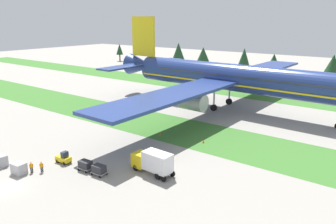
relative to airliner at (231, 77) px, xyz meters
name	(u,v)px	position (x,y,z in m)	size (l,w,h in m)	color
ground_plane	(9,187)	(-6.13, -55.59, -8.38)	(400.00, 400.00, 0.00)	gray
grass_strip_near	(160,125)	(-6.13, -21.42, -8.38)	(320.00, 15.36, 0.01)	#3D752D
grass_strip_far	(241,92)	(-6.13, 21.29, -8.38)	(320.00, 15.36, 0.01)	#3D752D
airliner	(231,77)	(0.00, 0.00, 0.00)	(71.23, 87.28, 23.39)	navy
baggage_tug	(64,158)	(-6.76, -46.12, -7.57)	(2.67, 1.46, 1.97)	yellow
cargo_dolly_lead	(85,165)	(-1.74, -45.81, -7.46)	(2.29, 1.63, 1.55)	#A3A3A8
cargo_dolly_second	(99,169)	(1.15, -45.63, -7.46)	(2.29, 1.63, 1.55)	#A3A3A8
catering_truck	(153,161)	(7.29, -40.43, -6.43)	(7.05, 2.61, 3.58)	yellow
ground_crew_marshaller	(31,167)	(-7.70, -51.21, -7.44)	(0.36, 0.54, 1.74)	black
ground_crew_loader	(42,166)	(-6.58, -50.21, -7.44)	(0.41, 0.44, 1.74)	black
uld_container_0	(1,161)	(-13.80, -52.81, -7.50)	(2.00, 1.60, 1.77)	#A3A3A8
uld_container_1	(19,168)	(-8.80, -52.57, -7.52)	(2.00, 1.60, 1.74)	#A3A3A8
taxiway_marker_0	(160,134)	(-2.33, -26.39, -8.12)	(0.44, 0.44, 0.53)	orange
taxiway_marker_1	(203,142)	(7.03, -25.01, -8.09)	(0.44, 0.44, 0.59)	orange
taxiway_marker_2	(88,116)	(-23.52, -26.90, -8.14)	(0.44, 0.44, 0.49)	orange
distant_tree_line	(286,61)	(-3.60, 56.84, -1.65)	(180.32, 11.26, 11.73)	#4C3823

